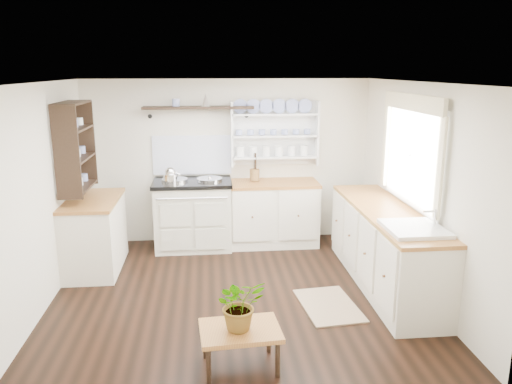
# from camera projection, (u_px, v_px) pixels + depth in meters

# --- Properties ---
(floor) EXTENTS (4.00, 3.80, 0.01)m
(floor) POSITION_uv_depth(u_px,v_px,m) (237.00, 294.00, 5.55)
(floor) COLOR black
(floor) RESTS_ON ground
(wall_back) EXTENTS (4.00, 0.02, 2.30)m
(wall_back) POSITION_uv_depth(u_px,v_px,m) (228.00, 161.00, 7.10)
(wall_back) COLOR silver
(wall_back) RESTS_ON ground
(wall_right) EXTENTS (0.02, 3.80, 2.30)m
(wall_right) POSITION_uv_depth(u_px,v_px,m) (418.00, 189.00, 5.46)
(wall_right) COLOR silver
(wall_right) RESTS_ON ground
(wall_left) EXTENTS (0.02, 3.80, 2.30)m
(wall_left) POSITION_uv_depth(u_px,v_px,m) (40.00, 198.00, 5.08)
(wall_left) COLOR silver
(wall_left) RESTS_ON ground
(ceiling) EXTENTS (4.00, 3.80, 0.01)m
(ceiling) POSITION_uv_depth(u_px,v_px,m) (235.00, 82.00, 4.99)
(ceiling) COLOR white
(ceiling) RESTS_ON wall_back
(window) EXTENTS (0.08, 1.55, 1.22)m
(window) POSITION_uv_depth(u_px,v_px,m) (411.00, 150.00, 5.50)
(window) COLOR white
(window) RESTS_ON wall_right
(aga_cooker) EXTENTS (1.06, 0.74, 0.98)m
(aga_cooker) POSITION_uv_depth(u_px,v_px,m) (193.00, 214.00, 6.90)
(aga_cooker) COLOR beige
(aga_cooker) RESTS_ON floor
(back_cabinets) EXTENTS (1.27, 0.63, 0.90)m
(back_cabinets) POSITION_uv_depth(u_px,v_px,m) (272.00, 212.00, 7.04)
(back_cabinets) COLOR silver
(back_cabinets) RESTS_ON floor
(right_cabinets) EXTENTS (0.62, 2.43, 0.90)m
(right_cabinets) POSITION_uv_depth(u_px,v_px,m) (385.00, 246.00, 5.69)
(right_cabinets) COLOR silver
(right_cabinets) RESTS_ON floor
(belfast_sink) EXTENTS (0.55, 0.60, 0.45)m
(belfast_sink) POSITION_uv_depth(u_px,v_px,m) (413.00, 240.00, 4.89)
(belfast_sink) COLOR white
(belfast_sink) RESTS_ON right_cabinets
(left_cabinets) EXTENTS (0.62, 1.13, 0.90)m
(left_cabinets) POSITION_uv_depth(u_px,v_px,m) (95.00, 233.00, 6.14)
(left_cabinets) COLOR silver
(left_cabinets) RESTS_ON floor
(plate_rack) EXTENTS (1.20, 0.22, 0.90)m
(plate_rack) POSITION_uv_depth(u_px,v_px,m) (274.00, 133.00, 7.03)
(plate_rack) COLOR white
(plate_rack) RESTS_ON wall_back
(high_shelf) EXTENTS (1.50, 0.29, 0.16)m
(high_shelf) POSITION_uv_depth(u_px,v_px,m) (198.00, 108.00, 6.76)
(high_shelf) COLOR black
(high_shelf) RESTS_ON wall_back
(left_shelving) EXTENTS (0.28, 0.80, 1.05)m
(left_shelving) POSITION_uv_depth(u_px,v_px,m) (75.00, 146.00, 5.87)
(left_shelving) COLOR black
(left_shelving) RESTS_ON wall_left
(kettle) EXTENTS (0.19, 0.19, 0.23)m
(kettle) POSITION_uv_depth(u_px,v_px,m) (171.00, 176.00, 6.62)
(kettle) COLOR silver
(kettle) RESTS_ON aga_cooker
(utensil_crock) EXTENTS (0.14, 0.14, 0.16)m
(utensil_crock) POSITION_uv_depth(u_px,v_px,m) (255.00, 175.00, 6.96)
(utensil_crock) COLOR brown
(utensil_crock) RESTS_ON back_cabinets
(center_table) EXTENTS (0.69, 0.52, 0.36)m
(center_table) POSITION_uv_depth(u_px,v_px,m) (240.00, 333.00, 4.11)
(center_table) COLOR brown
(center_table) RESTS_ON floor
(potted_plant) EXTENTS (0.48, 0.44, 0.44)m
(potted_plant) POSITION_uv_depth(u_px,v_px,m) (240.00, 304.00, 4.05)
(potted_plant) COLOR #3F7233
(potted_plant) RESTS_ON center_table
(floor_rug) EXTENTS (0.63, 0.90, 0.02)m
(floor_rug) POSITION_uv_depth(u_px,v_px,m) (329.00, 305.00, 5.26)
(floor_rug) COLOR #7E6249
(floor_rug) RESTS_ON floor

